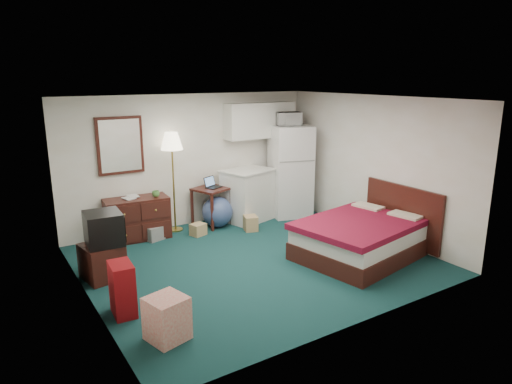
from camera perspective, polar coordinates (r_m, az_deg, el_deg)
floor at (r=7.28m, az=-0.20°, el=-8.51°), size 5.00×4.50×0.01m
ceiling at (r=6.71m, az=-0.21°, el=11.56°), size 5.00×4.50×0.01m
walls at (r=6.88m, az=-0.20°, el=1.11°), size 5.01×4.51×2.50m
mirror at (r=8.28m, az=-16.63°, el=5.59°), size 0.80×0.06×1.00m
upper_cabinets at (r=9.27m, az=0.50°, el=8.95°), size 1.50×0.35×0.70m
headboard at (r=8.10m, az=17.78°, el=-2.68°), size 0.06×1.56×1.00m
dresser at (r=8.34m, az=-14.61°, el=-3.22°), size 1.13×0.59×0.75m
floor_lamp at (r=8.50m, az=-10.28°, el=1.18°), size 0.50×0.50×1.84m
desk at (r=8.85m, az=-5.59°, el=-1.81°), size 0.75×0.75×0.74m
exercise_ball at (r=8.76m, az=-4.85°, el=-2.50°), size 0.73×0.73×0.59m
kitchen_counter at (r=9.09m, az=-1.02°, el=-0.46°), size 1.06×0.91×1.00m
fridge at (r=9.37m, az=4.32°, el=2.63°), size 0.95×0.95×1.85m
bed at (r=7.48m, az=12.77°, el=-5.79°), size 2.09×1.76×0.60m
tv_stand at (r=6.94m, az=-18.66°, el=-8.22°), size 0.59×0.63×0.51m
suitcase at (r=5.85m, az=-16.36°, el=-11.58°), size 0.28×0.42×0.66m
retail_box at (r=5.28m, az=-11.08°, el=-15.24°), size 0.48×0.48×0.50m
file_bin at (r=8.31m, az=-12.52°, el=-4.98°), size 0.42×0.36×0.25m
cardboard_box_a at (r=8.39m, az=-7.25°, el=-4.67°), size 0.30×0.28×0.22m
cardboard_box_b at (r=8.57m, az=-0.69°, el=-3.91°), size 0.31×0.34×0.28m
laptop at (r=8.74m, az=-5.29°, el=1.19°), size 0.37×0.34×0.20m
crt_tv at (r=6.79m, az=-18.53°, el=-4.33°), size 0.54×0.58×0.47m
microwave at (r=9.22m, az=4.09°, el=9.30°), size 0.54×0.41×0.33m
book_a at (r=8.15m, az=-16.21°, el=-0.15°), size 0.17×0.06×0.23m
book_b at (r=8.28m, az=-15.78°, el=0.13°), size 0.18×0.03×0.24m
mug at (r=8.23m, az=-12.42°, el=-0.13°), size 0.13×0.11×0.13m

